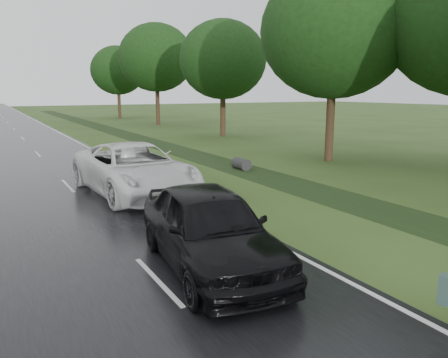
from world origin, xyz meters
TOP-DOWN VIEW (x-y plane):
  - edge_stripe_east at (6.75, 45.00)m, footprint 0.12×180.00m
  - drainage_ditch at (11.50, 18.71)m, footprint 2.20×120.00m
  - tree_east_b at (17.00, 10.00)m, footprint 7.60×7.60m
  - tree_east_c at (18.20, 24.00)m, footprint 7.00×7.00m
  - tree_east_d at (17.80, 38.00)m, footprint 8.00×8.00m
  - tree_east_f at (17.50, 52.00)m, footprint 7.20×7.20m
  - white_pickup at (5.42, 7.44)m, footprint 3.41×6.70m
  - dark_sedan at (4.72, 0.12)m, footprint 2.65×5.30m

SIDE VIEW (x-z plane):
  - drainage_ditch at x=11.50m, z-range -0.24..0.32m
  - edge_stripe_east at x=6.75m, z-range 0.04..0.05m
  - dark_sedan at x=4.72m, z-range 0.04..1.78m
  - white_pickup at x=5.42m, z-range 0.04..1.85m
  - tree_east_c at x=18.20m, z-range 1.49..10.78m
  - tree_east_f at x=17.50m, z-range 1.56..11.18m
  - tree_east_b at x=17.00m, z-range 1.63..11.74m
  - tree_east_d at x=17.80m, z-range 1.77..12.53m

